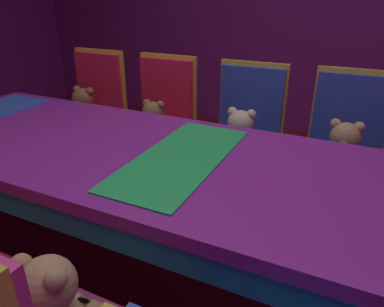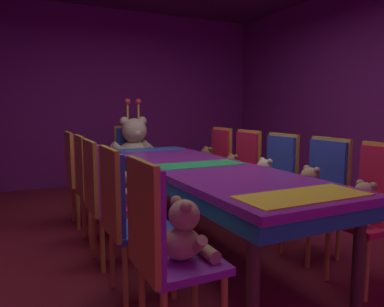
{
  "view_description": "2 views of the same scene",
  "coord_description": "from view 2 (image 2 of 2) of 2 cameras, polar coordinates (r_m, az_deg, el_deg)",
  "views": [
    {
      "loc": [
        -1.15,
        -0.6,
        1.35
      ],
      "look_at": [
        -0.07,
        -0.08,
        0.81
      ],
      "focal_mm": 33.09,
      "sensor_mm": 36.0,
      "label": 1
    },
    {
      "loc": [
        -1.43,
        -2.77,
        1.23
      ],
      "look_at": [
        0.12,
        0.39,
        0.79
      ],
      "focal_mm": 34.22,
      "sensor_mm": 36.0,
      "label": 2
    }
  ],
  "objects": [
    {
      "name": "ground_plane",
      "position": [
        3.35,
        1.13,
        -14.36
      ],
      "size": [
        7.9,
        7.9,
        0.0
      ],
      "primitive_type": "plane",
      "color": "maroon"
    },
    {
      "name": "wall_back",
      "position": [
        6.14,
        -12.78,
        8.55
      ],
      "size": [
        5.2,
        0.12,
        2.8
      ],
      "primitive_type": "cube",
      "color": "#721E72",
      "rests_on": "ground_plane"
    },
    {
      "name": "banquet_table",
      "position": [
        3.17,
        1.16,
        -3.26
      ],
      "size": [
        0.9,
        2.97,
        0.75
      ],
      "color": "purple",
      "rests_on": "ground_plane"
    },
    {
      "name": "chair_left_0",
      "position": [
        1.84,
        -5.31,
        -12.97
      ],
      "size": [
        0.42,
        0.41,
        0.98
      ],
      "color": "purple",
      "rests_on": "ground_plane"
    },
    {
      "name": "teddy_left_0",
      "position": [
        1.89,
        -1.06,
        -12.36
      ],
      "size": [
        0.26,
        0.34,
        0.32
      ],
      "color": "tan",
      "rests_on": "chair_left_0"
    },
    {
      "name": "chair_left_1",
      "position": [
        2.38,
        -10.77,
        -8.35
      ],
      "size": [
        0.42,
        0.41,
        0.98
      ],
      "color": "#2D47B2",
      "rests_on": "ground_plane"
    },
    {
      "name": "chair_left_2",
      "position": [
        2.93,
        -13.98,
        -5.55
      ],
      "size": [
        0.42,
        0.41,
        0.98
      ],
      "color": "#CC338C",
      "rests_on": "ground_plane"
    },
    {
      "name": "teddy_left_2",
      "position": [
        2.96,
        -11.21,
        -5.47
      ],
      "size": [
        0.25,
        0.32,
        0.3
      ],
      "color": "tan",
      "rests_on": "chair_left_2"
    },
    {
      "name": "chair_left_3",
      "position": [
        3.44,
        -15.65,
        -3.73
      ],
      "size": [
        0.42,
        0.41,
        0.98
      ],
      "color": "red",
      "rests_on": "ground_plane"
    },
    {
      "name": "teddy_left_3",
      "position": [
        3.47,
        -13.29,
        -3.73
      ],
      "size": [
        0.25,
        0.32,
        0.3
      ],
      "color": "tan",
      "rests_on": "chair_left_3"
    },
    {
      "name": "chair_left_4",
      "position": [
        3.98,
        -17.38,
        -2.34
      ],
      "size": [
        0.42,
        0.41,
        0.98
      ],
      "color": "red",
      "rests_on": "ground_plane"
    },
    {
      "name": "teddy_left_4",
      "position": [
        4.0,
        -15.31,
        -2.26
      ],
      "size": [
        0.26,
        0.33,
        0.31
      ],
      "color": "olive",
      "rests_on": "chair_left_4"
    },
    {
      "name": "chair_right_0",
      "position": [
        2.86,
        26.99,
        -6.41
      ],
      "size": [
        0.42,
        0.41,
        0.98
      ],
      "rotation": [
        0.0,
        0.0,
        3.14
      ],
      "color": "red",
      "rests_on": "ground_plane"
    },
    {
      "name": "teddy_right_0",
      "position": [
        2.75,
        25.16,
        -7.2
      ],
      "size": [
        0.23,
        0.3,
        0.28
      ],
      "rotation": [
        0.0,
        0.0,
        3.14
      ],
      "color": "tan",
      "rests_on": "chair_right_0"
    },
    {
      "name": "chair_right_1",
      "position": [
        3.22,
        19.63,
        -4.59
      ],
      "size": [
        0.42,
        0.41,
        0.98
      ],
      "rotation": [
        0.0,
        0.0,
        3.14
      ],
      "color": "#2D47B2",
      "rests_on": "ground_plane"
    },
    {
      "name": "teddy_right_1",
      "position": [
        3.12,
        17.76,
        -5.05
      ],
      "size": [
        0.25,
        0.32,
        0.3
      ],
      "rotation": [
        0.0,
        0.0,
        3.14
      ],
      "color": "tan",
      "rests_on": "chair_right_1"
    },
    {
      "name": "chair_right_2",
      "position": [
        3.6,
        12.98,
        -3.15
      ],
      "size": [
        0.42,
        0.41,
        0.98
      ],
      "rotation": [
        0.0,
        0.0,
        3.14
      ],
      "color": "#2D47B2",
      "rests_on": "ground_plane"
    },
    {
      "name": "teddy_right_2",
      "position": [
        3.52,
        11.14,
        -3.52
      ],
      "size": [
        0.25,
        0.32,
        0.3
      ],
      "rotation": [
        0.0,
        0.0,
        3.14
      ],
      "color": "beige",
      "rests_on": "chair_right_2"
    },
    {
      "name": "chair_right_3",
      "position": [
        4.08,
        7.92,
        -1.86
      ],
      "size": [
        0.42,
        0.41,
        0.98
      ],
      "rotation": [
        0.0,
        0.0,
        3.14
      ],
      "color": "red",
      "rests_on": "ground_plane"
    },
    {
      "name": "teddy_right_3",
      "position": [
        4.0,
        6.21,
        -2.31
      ],
      "size": [
        0.22,
        0.29,
        0.27
      ],
      "rotation": [
        0.0,
        0.0,
        3.14
      ],
      "color": "olive",
      "rests_on": "chair_right_3"
    },
    {
      "name": "chair_right_4",
      "position": [
        4.54,
        3.86,
        -0.89
      ],
      "size": [
        0.42,
        0.41,
        0.98
      ],
      "rotation": [
        0.0,
        0.0,
        3.14
      ],
      "color": "red",
      "rests_on": "ground_plane"
    },
    {
      "name": "teddy_right_4",
      "position": [
        4.47,
        2.25,
        -1.12
      ],
      "size": [
        0.25,
        0.32,
        0.3
      ],
      "rotation": [
        0.0,
        0.0,
        3.14
      ],
      "color": "brown",
      "rests_on": "chair_right_4"
    },
    {
      "name": "throne_chair",
      "position": [
        5.05,
        -9.44,
        -0.16
      ],
      "size": [
        0.41,
        0.42,
        0.98
      ],
      "rotation": [
        0.0,
        0.0,
        -1.57
      ],
      "color": "#2D47B2",
      "rests_on": "ground_plane"
    },
    {
      "name": "king_teddy_bear",
      "position": [
        4.87,
        -8.9,
        1.32
      ],
      "size": [
        0.69,
        0.54,
        0.89
      ],
      "rotation": [
        0.0,
        0.0,
        -1.57
      ],
      "color": "beige",
      "rests_on": "throne_chair"
    }
  ]
}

